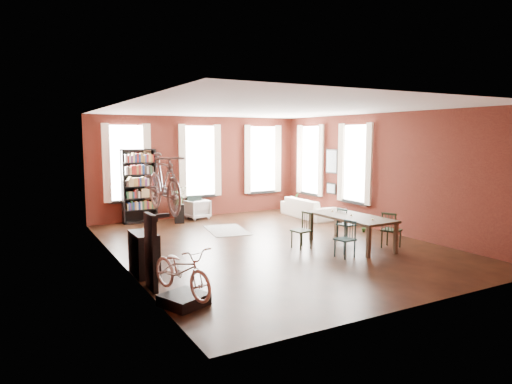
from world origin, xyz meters
TOP-DOWN VIEW (x-y plane):
  - room at (0.25, 0.62)m, footprint 9.00×9.04m
  - dining_table at (1.58, -1.04)m, footprint 1.04×2.17m
  - dining_chair_a at (0.81, -1.74)m, footprint 0.41×0.41m
  - dining_chair_b at (0.44, -0.65)m, footprint 0.43×0.43m
  - dining_chair_c at (2.30, -1.61)m, footprint 0.50×0.50m
  - dining_chair_d at (1.87, -0.54)m, footprint 0.41×0.41m
  - bookshelf at (-2.00, 4.30)m, footprint 1.00×0.32m
  - white_armchair at (-0.26, 4.10)m, footprint 0.73×0.70m
  - cream_sofa at (2.95, 2.60)m, footprint 0.61×2.08m
  - striped_rug at (-0.21, 2.00)m, footprint 1.26×1.74m
  - bike_trainer at (-3.18, -2.75)m, footprint 0.79×0.79m
  - bike_wall_rack at (-3.40, -1.80)m, footprint 0.16×0.60m
  - console_table at (-3.28, -0.90)m, footprint 0.40×0.80m
  - plant_stand at (-0.98, 3.69)m, footprint 0.35×0.35m
  - plant_by_sofa at (3.07, 3.62)m, footprint 0.45×0.70m
  - plant_small at (2.94, 0.02)m, footprint 0.43×0.40m
  - bicycle_floor at (-3.19, -2.75)m, footprint 0.68×0.87m
  - bicycle_hung at (-3.15, -1.80)m, footprint 0.47×1.00m
  - plant_on_stand at (-1.01, 3.67)m, footprint 0.55×0.60m

SIDE VIEW (x-z plane):
  - striped_rug at x=-0.21m, z-range 0.00..0.01m
  - plant_small at x=2.94m, z-range 0.00..0.14m
  - bike_trainer at x=-3.18m, z-range 0.00..0.18m
  - plant_by_sofa at x=3.07m, z-range 0.00..0.30m
  - plant_stand at x=-0.98m, z-range 0.00..0.56m
  - white_armchair at x=-0.26m, z-range 0.00..0.67m
  - dining_table at x=1.58m, z-range 0.00..0.73m
  - dining_chair_a at x=0.81m, z-range 0.00..0.78m
  - console_table at x=-3.28m, z-range 0.00..0.80m
  - cream_sofa at x=2.95m, z-range 0.00..0.81m
  - dining_chair_d at x=1.87m, z-range 0.00..0.81m
  - dining_chair_c at x=2.30m, z-range 0.00..0.84m
  - dining_chair_b at x=0.44m, z-range 0.00..0.84m
  - bike_wall_rack at x=-3.40m, z-range 0.00..1.30m
  - plant_on_stand at x=-1.01m, z-range 0.56..0.98m
  - bicycle_floor at x=-3.19m, z-range 0.18..1.64m
  - bookshelf at x=-2.00m, z-range 0.00..2.20m
  - bicycle_hung at x=-3.15m, z-range 1.30..2.96m
  - room at x=0.25m, z-range 0.53..3.75m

